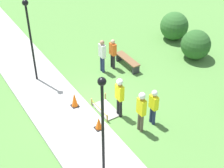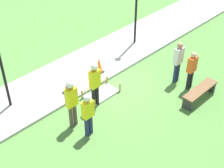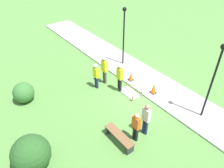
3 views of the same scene
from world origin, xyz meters
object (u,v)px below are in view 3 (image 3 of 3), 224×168
object	(u,v)px
traffic_cone_near_patch	(154,88)
bystander_in_orange_shirt	(136,125)
worker_assistant	(96,74)
lamppost_far	(215,73)
worker_trainee	(104,67)
worker_supervisor	(120,75)
traffic_cone_far_patch	(131,76)
lamppost_near	(124,29)
bystander_in_gray_shirt	(146,117)
park_bench	(119,137)

from	to	relation	value
traffic_cone_near_patch	bystander_in_orange_shirt	world-z (taller)	bystander_in_orange_shirt
traffic_cone_near_patch	worker_assistant	bearing A→B (deg)	41.14
traffic_cone_near_patch	lamppost_far	world-z (taller)	lamppost_far
worker_assistant	worker_trainee	bearing A→B (deg)	-82.29
worker_supervisor	worker_trainee	distance (m)	1.27
worker_supervisor	traffic_cone_far_patch	bearing A→B (deg)	-74.76
worker_assistant	lamppost_near	xyz separation A→B (m)	(1.14, -3.12, 1.73)
traffic_cone_near_patch	worker_trainee	bearing A→B (deg)	30.44
bystander_in_gray_shirt	lamppost_near	world-z (taller)	lamppost_near
park_bench	worker_supervisor	xyz separation A→B (m)	(3.06, -2.53, 0.83)
bystander_in_orange_shirt	bystander_in_gray_shirt	world-z (taller)	bystander_in_gray_shirt
worker_supervisor	worker_assistant	world-z (taller)	worker_supervisor
bystander_in_orange_shirt	lamppost_near	bearing A→B (deg)	-35.20
bystander_in_orange_shirt	park_bench	bearing A→B (deg)	64.43
worker_assistant	bystander_in_orange_shirt	bearing A→B (deg)	168.78
worker_trainee	lamppost_near	size ratio (longest dim) A/B	0.48
worker_supervisor	bystander_in_gray_shirt	distance (m)	3.59
traffic_cone_far_patch	lamppost_far	size ratio (longest dim) A/B	0.14
park_bench	bystander_in_gray_shirt	xyz separation A→B (m)	(-0.33, -1.35, 0.69)
traffic_cone_far_patch	worker_trainee	xyz separation A→B (m)	(0.91, 1.45, 0.81)
park_bench	bystander_in_orange_shirt	distance (m)	0.98
traffic_cone_far_patch	worker_trainee	distance (m)	1.90
park_bench	lamppost_near	distance (m)	7.54
lamppost_near	lamppost_far	bearing A→B (deg)	178.61
traffic_cone_near_patch	bystander_in_gray_shirt	world-z (taller)	bystander_in_gray_shirt
worker_supervisor	bystander_in_orange_shirt	distance (m)	3.87
worker_trainee	traffic_cone_far_patch	bearing A→B (deg)	-122.16
worker_supervisor	traffic_cone_near_patch	bearing A→B (deg)	-137.02
worker_trainee	bystander_in_orange_shirt	distance (m)	4.93
worker_trainee	lamppost_near	xyz separation A→B (m)	(1.05, -2.41, 1.56)
traffic_cone_far_patch	lamppost_far	bearing A→B (deg)	-170.55
lamppost_near	worker_trainee	bearing A→B (deg)	113.51
worker_assistant	lamppost_near	distance (m)	3.75
traffic_cone_near_patch	traffic_cone_far_patch	xyz separation A→B (m)	(1.85, 0.17, -0.07)
worker_assistant	traffic_cone_near_patch	bearing A→B (deg)	-138.86
traffic_cone_near_patch	bystander_in_gray_shirt	size ratio (longest dim) A/B	0.39
park_bench	worker_assistant	size ratio (longest dim) A/B	1.00
traffic_cone_far_patch	worker_trainee	world-z (taller)	worker_trainee
worker_assistant	worker_trainee	size ratio (longest dim) A/B	0.88
bystander_in_orange_shirt	traffic_cone_far_patch	bearing A→B (deg)	-39.35
traffic_cone_near_patch	lamppost_far	xyz separation A→B (m)	(-2.92, -0.63, 2.35)
worker_trainee	lamppost_near	distance (m)	3.06
worker_trainee	lamppost_far	xyz separation A→B (m)	(-5.68, -2.25, 1.61)
worker_supervisor	worker_assistant	size ratio (longest dim) A/B	1.13
park_bench	worker_supervisor	size ratio (longest dim) A/B	0.89
park_bench	lamppost_far	bearing A→B (deg)	-106.68
lamppost_far	lamppost_near	bearing A→B (deg)	-1.39
traffic_cone_far_patch	lamppost_far	distance (m)	5.41
worker_trainee	bystander_in_gray_shirt	world-z (taller)	worker_trainee
worker_assistant	lamppost_far	world-z (taller)	lamppost_far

